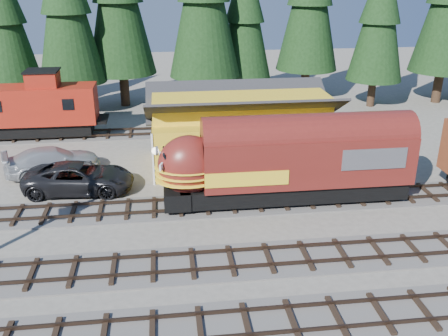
{
  "coord_description": "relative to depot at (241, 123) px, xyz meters",
  "views": [
    {
      "loc": [
        -5.16,
        -21.74,
        12.93
      ],
      "look_at": [
        -1.98,
        4.0,
        2.36
      ],
      "focal_mm": 40.0,
      "sensor_mm": 36.0,
      "label": 1
    }
  ],
  "objects": [
    {
      "name": "ground",
      "position": [
        0.0,
        -10.5,
        -2.96
      ],
      "size": [
        120.0,
        120.0,
        0.0
      ],
      "primitive_type": "plane",
      "color": "#6B665B",
      "rests_on": "ground"
    },
    {
      "name": "pickup_truck_a",
      "position": [
        -10.49,
        -3.46,
        -2.05
      ],
      "size": [
        6.76,
        3.51,
        1.82
      ],
      "primitive_type": "imported",
      "rotation": [
        0.0,
        0.0,
        1.5
      ],
      "color": "black",
      "rests_on": "ground"
    },
    {
      "name": "track_siding",
      "position": [
        10.0,
        -6.5,
        -2.9
      ],
      "size": [
        68.0,
        3.2,
        0.33
      ],
      "color": "#4C4947",
      "rests_on": "ground"
    },
    {
      "name": "track_spur",
      "position": [
        -10.0,
        7.5,
        -2.9
      ],
      "size": [
        32.0,
        3.2,
        0.33
      ],
      "color": "#4C4947",
      "rests_on": "ground"
    },
    {
      "name": "pickup_truck_b",
      "position": [
        -12.68,
        -0.25,
        -2.07
      ],
      "size": [
        6.59,
        4.26,
        1.78
      ],
      "primitive_type": "imported",
      "rotation": [
        0.0,
        0.0,
        1.89
      ],
      "color": "#A9ACB0",
      "rests_on": "ground"
    },
    {
      "name": "locomotive",
      "position": [
        1.26,
        -6.5,
        -0.59
      ],
      "size": [
        14.74,
        2.93,
        4.01
      ],
      "color": "black",
      "rests_on": "ground"
    },
    {
      "name": "caboose",
      "position": [
        -15.3,
        7.5,
        -0.46
      ],
      "size": [
        9.67,
        2.81,
        5.03
      ],
      "color": "black",
      "rests_on": "ground"
    },
    {
      "name": "depot",
      "position": [
        0.0,
        0.0,
        0.0
      ],
      "size": [
        12.8,
        7.0,
        5.3
      ],
      "color": "gold",
      "rests_on": "ground"
    },
    {
      "name": "conifer_backdrop",
      "position": [
        6.49,
        13.43,
        7.01
      ],
      "size": [
        78.74,
        22.94,
        16.23
      ],
      "color": "black",
      "rests_on": "ground"
    }
  ]
}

